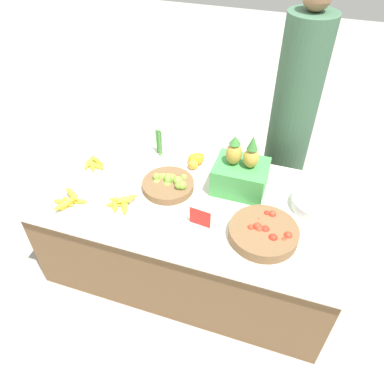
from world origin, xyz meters
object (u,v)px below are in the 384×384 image
at_px(vendor_person, 292,121).
at_px(tomato_basket, 264,233).
at_px(lime_bowl, 168,184).
at_px(produce_crate, 241,173).
at_px(metal_bowl, 315,203).
at_px(price_sign, 200,218).

bearing_deg(vendor_person, tomato_basket, -89.96).
bearing_deg(lime_bowl, produce_crate, 18.52).
relative_size(metal_bowl, price_sign, 2.22).
height_order(lime_bowl, price_sign, price_sign).
bearing_deg(produce_crate, vendor_person, 71.52).
relative_size(tomato_basket, vendor_person, 0.23).
distance_m(lime_bowl, tomato_basket, 0.67).
relative_size(produce_crate, vendor_person, 0.24).
distance_m(lime_bowl, price_sign, 0.37).
bearing_deg(vendor_person, lime_bowl, -128.85).
relative_size(metal_bowl, produce_crate, 0.71).
distance_m(tomato_basket, vendor_person, 1.01).
relative_size(price_sign, vendor_person, 0.08).
xyz_separation_m(tomato_basket, produce_crate, (-0.22, 0.35, 0.09)).
bearing_deg(price_sign, produce_crate, 76.36).
bearing_deg(tomato_basket, vendor_person, 90.04).
height_order(lime_bowl, produce_crate, produce_crate).
bearing_deg(produce_crate, price_sign, -110.12).
xyz_separation_m(tomato_basket, price_sign, (-0.36, -0.02, 0.02)).
bearing_deg(tomato_basket, metal_bowl, 53.11).
xyz_separation_m(tomato_basket, vendor_person, (-0.00, 1.00, 0.12)).
relative_size(price_sign, produce_crate, 0.32).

